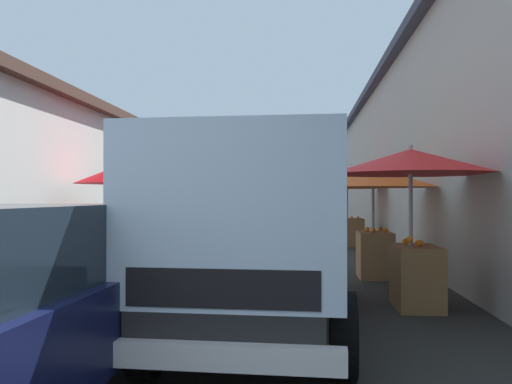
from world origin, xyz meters
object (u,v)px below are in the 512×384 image
at_px(fruit_stall_near_right, 130,184).
at_px(plastic_stool, 327,267).
at_px(vendor_by_crates, 302,215).
at_px(fruit_stall_mid_lane, 348,189).
at_px(fruit_stall_far_right, 412,185).
at_px(fruit_stall_near_left, 191,194).
at_px(delivery_truck, 250,244).
at_px(fruit_stall_far_left, 373,190).

height_order(fruit_stall_near_right, plastic_stool, fruit_stall_near_right).
distance_m(fruit_stall_near_right, plastic_stool, 4.88).
height_order(fruit_stall_near_right, vendor_by_crates, fruit_stall_near_right).
distance_m(fruit_stall_mid_lane, fruit_stall_far_right, 8.69).
relative_size(fruit_stall_near_left, delivery_truck, 0.54).
relative_size(fruit_stall_mid_lane, fruit_stall_far_left, 1.17).
relative_size(fruit_stall_near_right, vendor_by_crates, 1.49).
bearing_deg(fruit_stall_far_left, fruit_stall_near_left, 30.47).
height_order(fruit_stall_mid_lane, fruit_stall_near_right, fruit_stall_near_right).
xyz_separation_m(fruit_stall_near_right, fruit_stall_far_left, (-1.07, -5.07, -0.14)).
xyz_separation_m(vendor_by_crates, plastic_stool, (-8.26, -0.44, -0.57)).
xyz_separation_m(fruit_stall_far_left, plastic_stool, (-1.03, 0.91, -1.31)).
bearing_deg(fruit_stall_near_left, delivery_truck, -165.33).
xyz_separation_m(fruit_stall_far_right, plastic_stool, (1.59, 1.07, -1.35)).
distance_m(fruit_stall_near_left, plastic_stool, 11.50).
xyz_separation_m(fruit_stall_far_right, fruit_stall_near_right, (3.69, 5.22, 0.10)).
height_order(fruit_stall_far_left, vendor_by_crates, fruit_stall_far_left).
bearing_deg(fruit_stall_far_left, plastic_stool, 138.66).
bearing_deg(fruit_stall_far_left, delivery_truck, 158.72).
bearing_deg(fruit_stall_near_right, vendor_by_crates, -31.13).
xyz_separation_m(fruit_stall_mid_lane, fruit_stall_far_left, (-6.07, 0.06, -0.11)).
bearing_deg(vendor_by_crates, delivery_truck, 177.63).
bearing_deg(fruit_stall_far_right, delivery_truck, 136.46).
bearing_deg(fruit_stall_near_right, fruit_stall_far_left, -101.95).
relative_size(fruit_stall_far_left, vendor_by_crates, 1.52).
distance_m(fruit_stall_far_left, delivery_truck, 5.10).
bearing_deg(plastic_stool, fruit_stall_near_right, 63.17).
bearing_deg(fruit_stall_near_left, fruit_stall_far_left, -149.53).
xyz_separation_m(fruit_stall_mid_lane, vendor_by_crates, (1.16, 1.41, -0.85)).
xyz_separation_m(fruit_stall_near_left, vendor_by_crates, (-2.18, -4.19, -0.71)).
bearing_deg(plastic_stool, fruit_stall_near_left, 23.91).
bearing_deg(fruit_stall_mid_lane, vendor_by_crates, 50.40).
bearing_deg(delivery_truck, fruit_stall_near_left, 14.67).
xyz_separation_m(fruit_stall_near_right, fruit_stall_near_left, (8.34, 0.47, -0.16)).
bearing_deg(delivery_truck, fruit_stall_far_right, -43.54).
bearing_deg(fruit_stall_far_right, plastic_stool, 33.90).
bearing_deg(fruit_stall_far_left, vendor_by_crates, 10.53).
bearing_deg(fruit_stall_near_left, fruit_stall_mid_lane, -120.84).
relative_size(fruit_stall_mid_lane, delivery_truck, 0.56).
bearing_deg(delivery_truck, fruit_stall_mid_lane, -9.98).
height_order(fruit_stall_mid_lane, fruit_stall_far_right, fruit_stall_far_right).
distance_m(fruit_stall_mid_lane, plastic_stool, 7.31).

